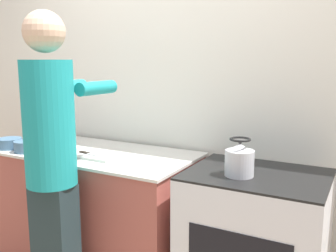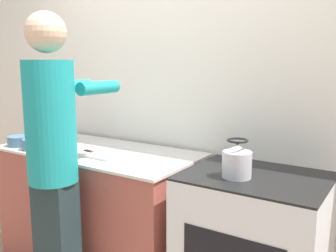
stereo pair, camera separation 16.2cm
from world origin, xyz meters
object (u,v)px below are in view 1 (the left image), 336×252
at_px(oven, 254,251).
at_px(person, 52,155).
at_px(canister_jar, 58,136).
at_px(cutting_board, 96,156).
at_px(bowl_prep, 10,143).
at_px(knife, 91,154).
at_px(kettle, 239,160).

relative_size(oven, person, 0.51).
bearing_deg(canister_jar, cutting_board, -17.33).
height_order(person, cutting_board, person).
relative_size(oven, cutting_board, 2.96).
height_order(person, canister_jar, person).
distance_m(oven, bowl_prep, 1.84).
relative_size(oven, canister_jar, 6.01).
bearing_deg(cutting_board, knife, -154.90).
xyz_separation_m(oven, cutting_board, (-1.05, -0.08, 0.45)).
xyz_separation_m(person, canister_jar, (-0.50, 0.54, -0.03)).
relative_size(oven, bowl_prep, 5.27).
relative_size(person, kettle, 8.76).
height_order(knife, bowl_prep, bowl_prep).
xyz_separation_m(bowl_prep, canister_jar, (0.23, 0.25, 0.03)).
bearing_deg(oven, knife, -174.93).
relative_size(knife, canister_jar, 1.48).
distance_m(person, bowl_prep, 0.79).
distance_m(oven, person, 1.26).
relative_size(cutting_board, canister_jar, 2.03).
bearing_deg(kettle, cutting_board, 179.66).
distance_m(oven, cutting_board, 1.15).
bearing_deg(bowl_prep, cutting_board, 7.82).
height_order(oven, canister_jar, canister_jar).
distance_m(kettle, canister_jar, 1.47).
bearing_deg(canister_jar, oven, -2.58).
xyz_separation_m(knife, canister_jar, (-0.45, 0.17, 0.05)).
height_order(kettle, bowl_prep, kettle).
xyz_separation_m(oven, bowl_prep, (-1.77, -0.18, 0.47)).
bearing_deg(oven, person, -155.39).
bearing_deg(bowl_prep, oven, 5.82).
bearing_deg(knife, kettle, 8.13).
xyz_separation_m(cutting_board, canister_jar, (-0.48, 0.15, 0.06)).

